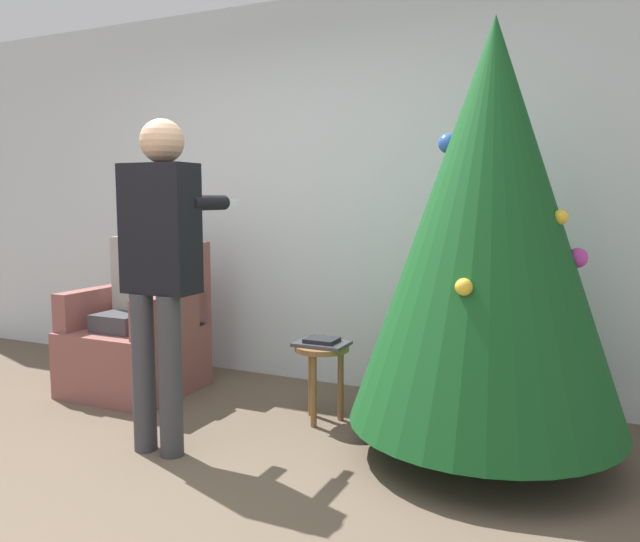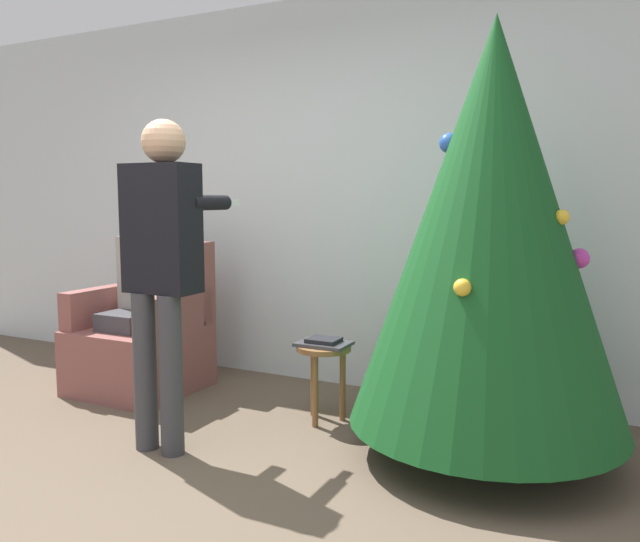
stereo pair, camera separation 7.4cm
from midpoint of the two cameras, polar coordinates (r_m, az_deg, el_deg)
The scene contains 9 objects.
ground_plane at distance 2.90m, azimuth -19.34°, elevation -20.77°, with size 14.00×14.00×0.00m, color brown.
wall_back at distance 4.43m, azimuth 1.18°, elevation 7.02°, with size 8.00×0.06×2.70m.
christmas_tree at distance 3.20m, azimuth 15.96°, elevation 4.05°, with size 1.38×1.38×2.20m.
armchair at distance 4.52m, azimuth -15.34°, elevation -5.99°, with size 0.77×0.74×1.02m.
person_seated at distance 4.44m, azimuth -15.75°, elevation -1.73°, with size 0.36×0.46×1.26m.
person_standing at distance 3.31m, azimuth -13.63°, elevation 1.41°, with size 0.41×0.57×1.72m.
side_stool at distance 3.72m, azimuth 0.92°, elevation -8.24°, with size 0.32×0.32×0.46m.
laptop at distance 3.70m, azimuth 0.92°, elevation -6.67°, with size 0.31×0.22×0.02m.
book at distance 3.69m, azimuth 0.93°, elevation -6.34°, with size 0.18×0.15×0.02m.
Camera 2 is at (1.92, -1.76, 1.32)m, focal length 35.00 mm.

